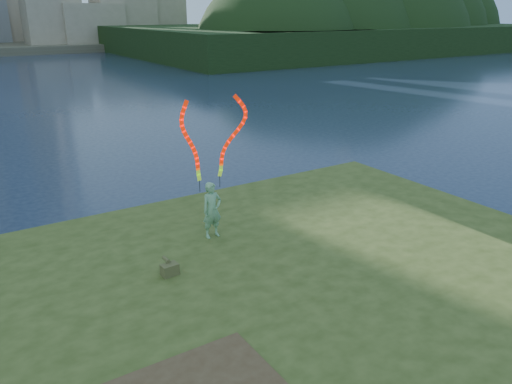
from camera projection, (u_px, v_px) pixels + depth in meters
ground at (222, 315)px, 10.89m from camera, size 320.00×320.00×0.00m
grassy_knoll at (283, 361)px, 8.96m from camera, size 20.00×18.00×0.80m
wooded_hill at (352, 48)px, 88.50m from camera, size 78.00×50.00×63.00m
woman_with_ribbons at (211, 183)px, 12.36m from camera, size 1.98×0.38×3.86m
canvas_bag at (169, 269)px, 10.92m from camera, size 0.38×0.43×0.35m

